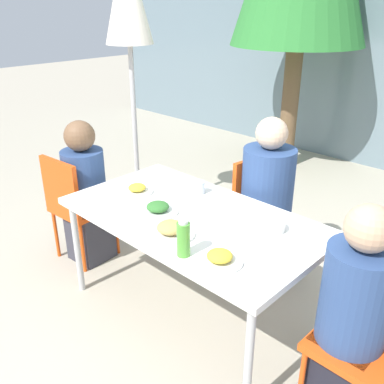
{
  "coord_description": "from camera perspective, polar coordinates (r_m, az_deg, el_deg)",
  "views": [
    {
      "loc": [
        1.6,
        -1.66,
        1.92
      ],
      "look_at": [
        0.0,
        0.0,
        0.88
      ],
      "focal_mm": 40.0,
      "sensor_mm": 36.0,
      "label": 1
    }
  ],
  "objects": [
    {
      "name": "chair_left",
      "position": [
        3.39,
        -15.45,
        -1.22
      ],
      "size": [
        0.43,
        0.43,
        0.87
      ],
      "rotation": [
        0.0,
        0.0,
        0.08
      ],
      "color": "#E54C14",
      "rests_on": "ground"
    },
    {
      "name": "person_right",
      "position": [
        2.21,
        20.46,
        -15.92
      ],
      "size": [
        0.32,
        0.32,
        1.16
      ],
      "rotation": [
        0.0,
        0.0,
        3.12
      ],
      "color": "black",
      "rests_on": "ground"
    },
    {
      "name": "plate_3",
      "position": [
        2.38,
        -2.88,
        -5.06
      ],
      "size": [
        0.28,
        0.28,
        0.07
      ],
      "color": "white",
      "rests_on": "dining_table"
    },
    {
      "name": "plate_1",
      "position": [
        2.62,
        -4.57,
        -2.26
      ],
      "size": [
        0.25,
        0.25,
        0.07
      ],
      "color": "white",
      "rests_on": "dining_table"
    },
    {
      "name": "ground_plane",
      "position": [
        3.0,
        0.0,
        -15.52
      ],
      "size": [
        24.0,
        24.0,
        0.0
      ],
      "primitive_type": "plane",
      "color": "#B2A893"
    },
    {
      "name": "dining_table",
      "position": [
        2.62,
        0.0,
        -4.02
      ],
      "size": [
        1.6,
        0.88,
        0.73
      ],
      "color": "white",
      "rests_on": "ground"
    },
    {
      "name": "bottle",
      "position": [
        2.16,
        -1.15,
        -6.24
      ],
      "size": [
        0.07,
        0.07,
        0.2
      ],
      "color": "#51A338",
      "rests_on": "dining_table"
    },
    {
      "name": "chair_far",
      "position": [
        3.22,
        9.27,
        -2.0
      ],
      "size": [
        0.44,
        0.44,
        0.87
      ],
      "rotation": [
        0.0,
        0.0,
        -1.68
      ],
      "color": "#E54C14",
      "rests_on": "ground"
    },
    {
      "name": "person_far",
      "position": [
        3.12,
        9.84,
        -1.81
      ],
      "size": [
        0.37,
        0.37,
        1.22
      ],
      "rotation": [
        0.0,
        0.0,
        -1.68
      ],
      "color": "black",
      "rests_on": "ground"
    },
    {
      "name": "closed_umbrella",
      "position": [
        3.78,
        -8.53,
        23.17
      ],
      "size": [
        0.4,
        0.4,
        2.38
      ],
      "color": "#333333",
      "rests_on": "ground"
    },
    {
      "name": "plate_0",
      "position": [
        2.9,
        -7.32,
        0.33
      ],
      "size": [
        0.21,
        0.21,
        0.06
      ],
      "color": "white",
      "rests_on": "dining_table"
    },
    {
      "name": "salad_bowl",
      "position": [
        2.46,
        10.49,
        -4.46
      ],
      "size": [
        0.16,
        0.16,
        0.05
      ],
      "color": "white",
      "rests_on": "dining_table"
    },
    {
      "name": "chair_right",
      "position": [
        2.28,
        22.39,
        -16.09
      ],
      "size": [
        0.41,
        0.41,
        0.87
      ],
      "rotation": [
        0.0,
        0.0,
        3.12
      ],
      "color": "#E54C14",
      "rests_on": "ground"
    },
    {
      "name": "plate_2",
      "position": [
        2.14,
        3.71,
        -8.83
      ],
      "size": [
        0.23,
        0.23,
        0.07
      ],
      "color": "white",
      "rests_on": "dining_table"
    },
    {
      "name": "drinking_cup",
      "position": [
        2.86,
        0.98,
        0.62
      ],
      "size": [
        0.08,
        0.08,
        0.08
      ],
      "color": "silver",
      "rests_on": "dining_table"
    },
    {
      "name": "person_left",
      "position": [
        3.38,
        -13.92,
        -0.51
      ],
      "size": [
        0.31,
        0.31,
        1.14
      ],
      "rotation": [
        0.0,
        0.0,
        0.08
      ],
      "color": "#383842",
      "rests_on": "ground"
    }
  ]
}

